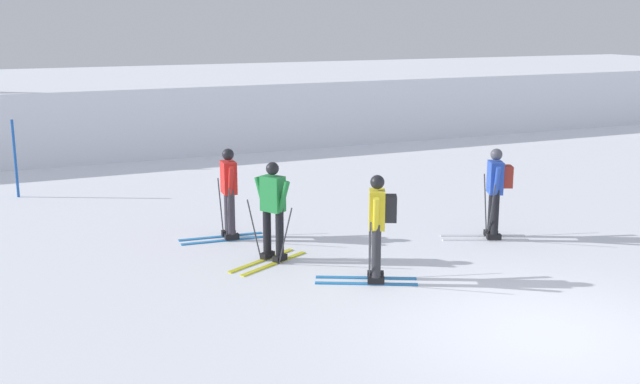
{
  "coord_description": "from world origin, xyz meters",
  "views": [
    {
      "loc": [
        -6.55,
        -7.4,
        4.05
      ],
      "look_at": [
        -0.89,
        5.24,
        0.9
      ],
      "focal_mm": 43.12,
      "sensor_mm": 36.0,
      "label": 1
    }
  ],
  "objects_px": {
    "skier_yellow": "(378,223)",
    "skier_blue": "(496,189)",
    "skier_green": "(273,209)",
    "trail_marker_pole": "(15,159)",
    "skier_red": "(228,191)"
  },
  "relations": [
    {
      "from": "skier_blue",
      "to": "skier_yellow",
      "type": "xyz_separation_m",
      "value": [
        -3.15,
        -1.25,
        -0.0
      ]
    },
    {
      "from": "skier_green",
      "to": "trail_marker_pole",
      "type": "distance_m",
      "value": 7.81
    },
    {
      "from": "skier_green",
      "to": "skier_red",
      "type": "bearing_deg",
      "value": 99.52
    },
    {
      "from": "skier_green",
      "to": "trail_marker_pole",
      "type": "xyz_separation_m",
      "value": [
        -3.7,
        6.88,
        -0.02
      ]
    },
    {
      "from": "skier_yellow",
      "to": "skier_blue",
      "type": "bearing_deg",
      "value": 21.61
    },
    {
      "from": "trail_marker_pole",
      "to": "skier_blue",
      "type": "bearing_deg",
      "value": -42.56
    },
    {
      "from": "skier_blue",
      "to": "skier_yellow",
      "type": "height_order",
      "value": "same"
    },
    {
      "from": "skier_green",
      "to": "skier_red",
      "type": "distance_m",
      "value": 1.63
    },
    {
      "from": "skier_green",
      "to": "skier_blue",
      "type": "height_order",
      "value": "same"
    },
    {
      "from": "skier_blue",
      "to": "skier_yellow",
      "type": "relative_size",
      "value": 1.0
    },
    {
      "from": "skier_green",
      "to": "skier_yellow",
      "type": "relative_size",
      "value": 1.0
    },
    {
      "from": "skier_yellow",
      "to": "trail_marker_pole",
      "type": "height_order",
      "value": "trail_marker_pole"
    },
    {
      "from": "skier_green",
      "to": "skier_blue",
      "type": "distance_m",
      "value": 4.28
    },
    {
      "from": "skier_yellow",
      "to": "trail_marker_pole",
      "type": "relative_size",
      "value": 0.95
    },
    {
      "from": "skier_yellow",
      "to": "skier_green",
      "type": "bearing_deg",
      "value": 123.61
    }
  ]
}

